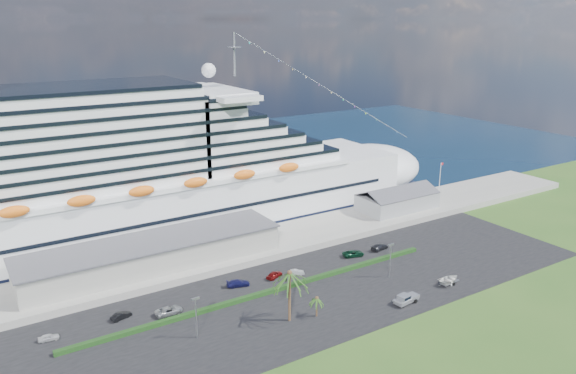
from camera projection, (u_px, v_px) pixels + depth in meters
ground at (342, 316)px, 113.15m from camera, size 420.00×420.00×0.00m
asphalt_lot at (311, 294)px, 122.02m from camera, size 140.00×38.00×0.12m
wharf at (247, 247)px, 145.23m from camera, size 240.00×20.00×1.80m
water at (137, 173)px, 218.26m from camera, size 420.00×160.00×0.02m
cruise_ship at (132, 179)px, 149.04m from camera, size 191.00×38.00×54.00m
terminal_building at (153, 253)px, 131.21m from camera, size 61.00×15.00×6.30m
port_shed at (397, 200)px, 170.93m from camera, size 24.00×12.31×7.37m
flagpole at (440, 180)px, 179.09m from camera, size 1.08×0.16×12.00m
hedge at (268, 292)px, 121.81m from camera, size 88.00×1.10×0.90m
lamp_post_left at (196, 313)px, 103.70m from camera, size 1.60×0.35×8.27m
lamp_post_right at (390, 256)px, 128.35m from camera, size 1.60×0.35×8.27m
palm_tall at (290, 279)px, 108.60m from camera, size 8.82×8.82×11.13m
palm_short at (317, 300)px, 111.80m from camera, size 3.53×3.53×4.56m
parked_car_0 at (49, 337)px, 104.07m from camera, size 3.86×1.88×1.27m
parked_car_1 at (121, 316)px, 111.59m from camera, size 4.42×2.56×1.38m
parked_car_2 at (169, 311)px, 113.36m from camera, size 5.68×2.75×1.56m
parked_car_3 at (238, 283)px, 125.24m from camera, size 5.60×3.41×1.52m
parked_car_4 at (274, 275)px, 129.34m from camera, size 4.79×3.29×1.52m
parked_car_5 at (296, 272)px, 130.87m from camera, size 4.00×2.75×1.25m
parked_car_6 at (353, 253)px, 141.04m from camera, size 5.94×3.90×1.52m
parked_car_7 at (379, 247)px, 145.09m from camera, size 5.65×3.07×1.55m
pickup_truck at (406, 298)px, 117.53m from camera, size 6.15×2.87×2.09m
boat_trailer at (450, 279)px, 126.01m from camera, size 6.43×4.45×1.81m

